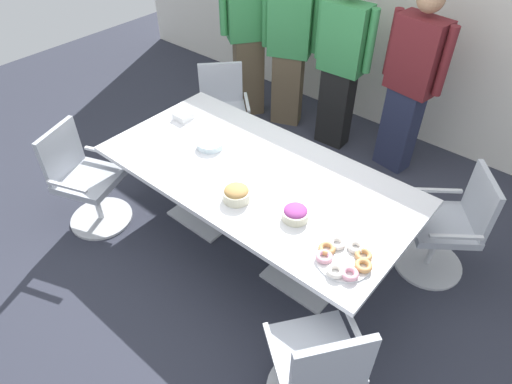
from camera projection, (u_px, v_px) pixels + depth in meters
ground_plane at (256, 241)px, 3.83m from camera, size 10.00×10.00×0.01m
back_wall at (417, 1)px, 4.29m from camera, size 8.00×0.10×2.80m
conference_table at (256, 185)px, 3.41m from camera, size 2.40×1.20×0.75m
office_chair_0 at (86, 183)px, 3.77m from camera, size 0.70×0.70×0.91m
office_chair_1 at (317, 368)px, 2.53m from camera, size 0.75×0.75×0.91m
office_chair_2 at (447, 229)px, 3.36m from camera, size 0.76×0.76×0.91m
office_chair_3 at (223, 116)px, 4.59m from camera, size 0.76×0.76×0.91m
person_standing_0 at (248, 30)px, 4.79m from camera, size 0.43×0.54×1.89m
person_standing_1 at (289, 48)px, 4.71m from camera, size 0.59×0.37×1.70m
person_standing_2 at (341, 63)px, 4.36m from camera, size 0.61×0.24×1.75m
person_standing_3 at (410, 82)px, 4.04m from camera, size 0.61×0.29×1.77m
snack_bowl_candy_mix at (295, 213)px, 2.93m from camera, size 0.18×0.18×0.10m
snack_bowl_cookies at (236, 193)px, 3.07m from camera, size 0.19×0.19×0.11m
donut_platter at (344, 258)px, 2.67m from camera, size 0.35×0.35×0.04m
plate_stack at (210, 144)px, 3.56m from camera, size 0.21×0.21×0.05m
napkin_pile at (183, 116)px, 3.88m from camera, size 0.14×0.14×0.06m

